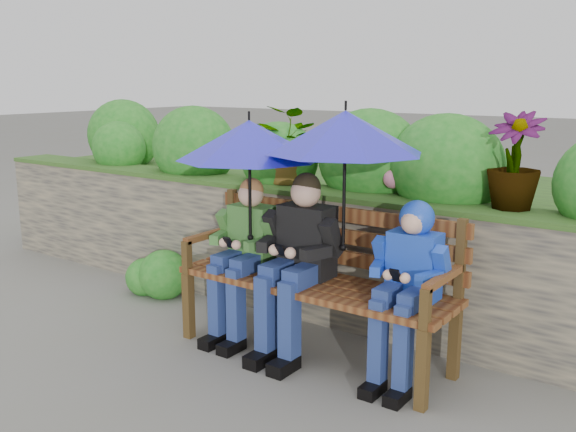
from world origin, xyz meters
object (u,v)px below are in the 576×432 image
Objects in this scene: boy_left at (244,249)px; boy_right at (408,275)px; umbrella_left at (249,140)px; umbrella_right at (345,132)px; boy_middle at (298,255)px; park_bench at (319,271)px.

boy_right is (1.27, 0.02, 0.03)m from boy_left.
boy_left is 0.79m from umbrella_left.
umbrella_left is 1.00× the size of umbrella_right.
umbrella_left is at bearing -178.30° from boy_middle.
umbrella_left reaches higher than boy_left.
park_bench is at bearing 43.36° from boy_middle.
boy_middle reaches higher than boy_right.
park_bench is 0.98m from umbrella_right.
boy_right is at bearing -4.53° from umbrella_right.
boy_right is (0.80, 0.02, -0.00)m from boy_middle.
park_bench is 1.67× the size of boy_left.
boy_left is 1.18m from umbrella_right.
park_bench is 1.02m from umbrella_left.
boy_middle is (0.47, -0.01, 0.03)m from boy_left.
umbrella_right is (0.32, 0.06, 0.84)m from boy_middle.
boy_left is 1.16× the size of umbrella_right.
boy_right is at bearing 1.69° from boy_middle.
umbrella_right is (0.71, 0.07, 0.08)m from umbrella_left.
park_bench is 1.56× the size of boy_middle.
umbrella_right reaches higher than boy_right.
boy_left is at bearing -176.12° from umbrella_right.
boy_left reaches higher than boy_right.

